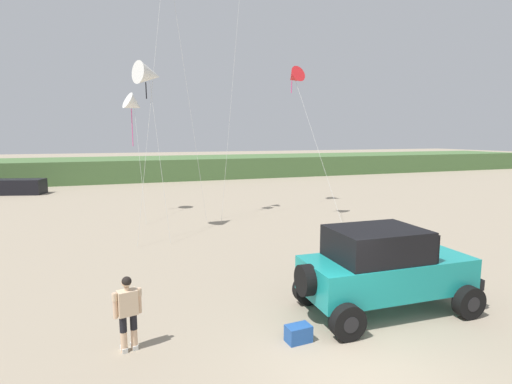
{
  "coord_description": "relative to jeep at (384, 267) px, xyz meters",
  "views": [
    {
      "loc": [
        -4.46,
        -6.07,
        4.6
      ],
      "look_at": [
        -1.06,
        3.28,
        3.19
      ],
      "focal_mm": 27.83,
      "sensor_mm": 36.0,
      "label": 1
    }
  ],
  "objects": [
    {
      "name": "ground_plane",
      "position": [
        -2.11,
        -2.16,
        -1.2
      ],
      "size": [
        220.0,
        220.0,
        0.0
      ],
      "primitive_type": "plane",
      "color": "gray"
    },
    {
      "name": "distant_sedan",
      "position": [
        -13.85,
        27.7,
        -0.6
      ],
      "size": [
        4.5,
        2.74,
        1.2
      ],
      "primitive_type": "cube",
      "rotation": [
        0.0,
        0.0,
        -0.26
      ],
      "color": "black",
      "rests_on": "ground_plane"
    },
    {
      "name": "kite_blue_swept",
      "position": [
        2.71,
        11.34,
        6.49
      ],
      "size": [
        1.18,
        6.22,
        8.3
      ],
      "color": "red",
      "rests_on": "ground_plane"
    },
    {
      "name": "person_watching",
      "position": [
        -6.4,
        0.24,
        -0.26
      ],
      "size": [
        0.61,
        0.37,
        1.67
      ],
      "color": "#DBB28E",
      "rests_on": "ground_plane"
    },
    {
      "name": "kite_black_sled",
      "position": [
        -4.8,
        10.8,
        6.15
      ],
      "size": [
        1.66,
        3.07,
        8.04
      ],
      "color": "white",
      "rests_on": "ground_plane"
    },
    {
      "name": "kite_red_delta",
      "position": [
        -5.2,
        16.21,
        5.22
      ],
      "size": [
        1.41,
        4.17,
        7.14
      ],
      "color": "white",
      "rests_on": "ground_plane"
    },
    {
      "name": "dune_ridge",
      "position": [
        3.1,
        36.77,
        -0.09
      ],
      "size": [
        90.0,
        9.52,
        2.22
      ],
      "primitive_type": "cube",
      "color": "#4C703D",
      "rests_on": "ground_plane"
    },
    {
      "name": "jeep",
      "position": [
        0.0,
        0.0,
        0.0
      ],
      "size": [
        4.89,
        2.51,
        2.26
      ],
      "color": "teal",
      "rests_on": "ground_plane"
    },
    {
      "name": "cooler_box",
      "position": [
        -2.8,
        -0.67,
        -1.01
      ],
      "size": [
        0.58,
        0.4,
        0.38
      ],
      "primitive_type": "cube",
      "rotation": [
        0.0,
        0.0,
        0.07
      ],
      "color": "#23519E",
      "rests_on": "ground_plane"
    }
  ]
}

